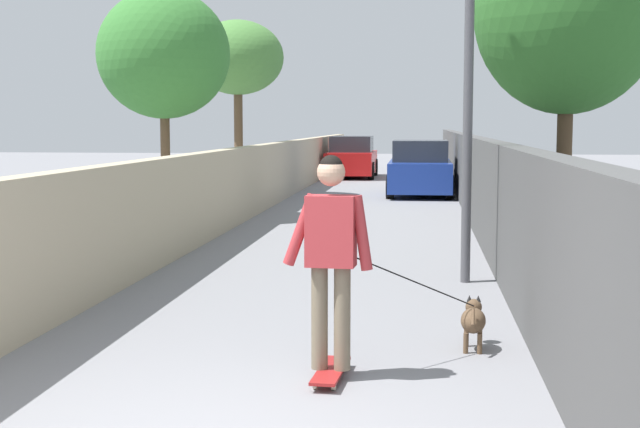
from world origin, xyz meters
TOP-DOWN VIEW (x-y plane):
  - ground_plane at (14.00, 0.00)m, footprint 80.00×80.00m
  - wall_left at (12.00, 2.42)m, footprint 48.00×0.30m
  - fence_right at (12.00, -2.42)m, footprint 48.00×0.30m
  - tree_right_near at (7.50, -3.24)m, footprint 2.52×2.52m
  - tree_left_mid at (19.00, 3.69)m, footprint 2.50×2.50m
  - tree_left_far at (13.00, 3.98)m, footprint 2.72×2.72m
  - lamp_post at (6.34, -1.87)m, footprint 0.36×0.36m
  - skateboard at (1.89, -0.61)m, footprint 0.81×0.25m
  - person_skateboarder at (1.89, -0.61)m, footprint 0.25×0.71m
  - dog at (2.96, -1.77)m, footprint 1.37×1.29m
  - car_near at (19.99, -1.27)m, footprint 3.85×1.80m
  - car_far at (28.02, 1.27)m, footprint 4.02×1.80m

SIDE VIEW (x-z plane):
  - ground_plane at x=14.00m, z-range 0.00..0.00m
  - skateboard at x=1.89m, z-range 0.03..0.11m
  - dog at x=2.96m, z-range -0.25..0.80m
  - car_near at x=19.99m, z-range -0.06..1.48m
  - car_far at x=28.02m, z-range -0.06..1.48m
  - wall_left at x=12.00m, z-range 0.00..1.52m
  - fence_right at x=12.00m, z-range 0.00..1.74m
  - person_skateboarder at x=1.89m, z-range 0.23..1.91m
  - lamp_post at x=6.34m, z-range 0.77..4.85m
  - tree_left_far at x=13.00m, z-range 1.04..5.79m
  - tree_right_near at x=7.50m, z-range 1.05..6.01m
  - tree_left_mid at x=19.00m, z-range 1.36..6.16m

